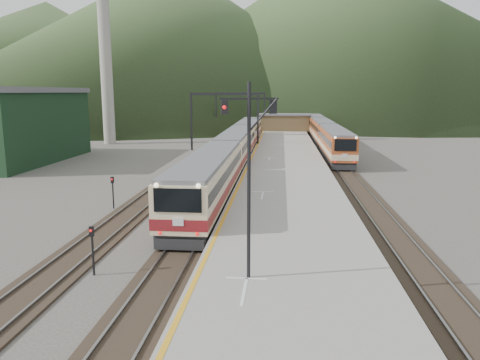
# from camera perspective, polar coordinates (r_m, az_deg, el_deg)

# --- Properties ---
(track_main) EXTENTS (2.60, 200.00, 0.23)m
(track_main) POSITION_cam_1_polar(r_m,az_deg,el_deg) (50.68, -0.73, 1.59)
(track_main) COLOR black
(track_main) RESTS_ON ground
(track_far) EXTENTS (2.60, 200.00, 0.23)m
(track_far) POSITION_cam_1_polar(r_m,az_deg,el_deg) (51.42, -6.28, 1.66)
(track_far) COLOR black
(track_far) RESTS_ON ground
(track_second) EXTENTS (2.60, 200.00, 0.23)m
(track_second) POSITION_cam_1_polar(r_m,az_deg,el_deg) (50.84, 12.28, 1.37)
(track_second) COLOR black
(track_second) RESTS_ON ground
(platform) EXTENTS (8.00, 100.00, 1.00)m
(platform) POSITION_cam_1_polar(r_m,az_deg,el_deg) (48.39, 5.64, 1.62)
(platform) COLOR gray
(platform) RESTS_ON ground
(gantry_near) EXTENTS (9.55, 0.25, 8.00)m
(gantry_near) POSITION_cam_1_polar(r_m,az_deg,el_deg) (65.31, -1.92, 8.49)
(gantry_near) COLOR black
(gantry_near) RESTS_ON ground
(gantry_far) EXTENTS (9.55, 0.25, 8.00)m
(gantry_far) POSITION_cam_1_polar(r_m,az_deg,el_deg) (90.16, 0.02, 9.10)
(gantry_far) COLOR black
(gantry_far) RESTS_ON ground
(smokestack) EXTENTS (1.80, 1.80, 30.00)m
(smokestack) POSITION_cam_1_polar(r_m,az_deg,el_deg) (77.02, -16.13, 15.44)
(smokestack) COLOR #9E998E
(smokestack) RESTS_ON ground
(station_shed) EXTENTS (9.40, 4.40, 3.10)m
(station_shed) POSITION_cam_1_polar(r_m,az_deg,el_deg) (87.96, 5.44, 7.05)
(station_shed) COLOR brown
(station_shed) RESTS_ON platform
(hill_a) EXTENTS (180.00, 180.00, 60.00)m
(hill_a) POSITION_cam_1_polar(r_m,az_deg,el_deg) (205.97, -7.96, 16.70)
(hill_a) COLOR #344B2A
(hill_a) RESTS_ON ground
(hill_b) EXTENTS (220.00, 220.00, 75.00)m
(hill_b) POSITION_cam_1_polar(r_m,az_deg,el_deg) (242.87, 11.44, 17.45)
(hill_b) COLOR #344B2A
(hill_b) RESTS_ON ground
(hill_d) EXTENTS (200.00, 200.00, 55.00)m
(hill_d) POSITION_cam_1_polar(r_m,az_deg,el_deg) (280.01, -22.18, 13.91)
(hill_d) COLOR #344B2A
(hill_d) RESTS_ON ground
(main_train) EXTENTS (2.93, 60.17, 3.58)m
(main_train) POSITION_cam_1_polar(r_m,az_deg,el_deg) (52.77, -0.47, 4.09)
(main_train) COLOR beige
(main_train) RESTS_ON track_main
(second_train) EXTENTS (2.67, 54.87, 3.26)m
(second_train) POSITION_cam_1_polar(r_m,az_deg,el_deg) (75.51, 9.98, 5.80)
(second_train) COLOR #AD4B23
(second_train) RESTS_ON track_second
(signal_mast) EXTENTS (2.13, 0.75, 7.45)m
(signal_mast) POSITION_cam_1_polar(r_m,az_deg,el_deg) (17.34, 1.09, 2.17)
(signal_mast) COLOR black
(signal_mast) RESTS_ON platform
(short_signal_a) EXTENTS (0.26, 0.23, 2.27)m
(short_signal_a) POSITION_cam_1_polar(r_m,az_deg,el_deg) (21.90, -17.56, -7.44)
(short_signal_a) COLOR black
(short_signal_a) RESTS_ON ground
(short_signal_b) EXTENTS (0.24, 0.19, 2.27)m
(short_signal_b) POSITION_cam_1_polar(r_m,az_deg,el_deg) (35.91, -7.91, -0.04)
(short_signal_b) COLOR black
(short_signal_b) RESTS_ON ground
(short_signal_c) EXTENTS (0.25, 0.20, 2.27)m
(short_signal_c) POSITION_cam_1_polar(r_m,az_deg,el_deg) (33.90, -15.25, -0.96)
(short_signal_c) COLOR black
(short_signal_c) RESTS_ON ground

